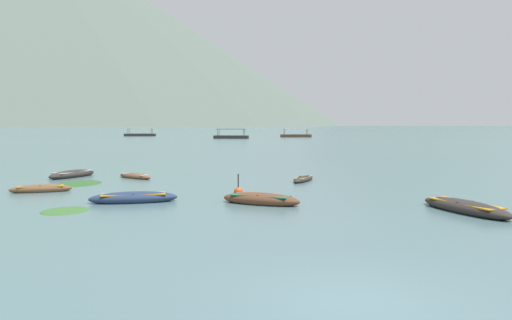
# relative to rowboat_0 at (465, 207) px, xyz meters

# --- Properties ---
(ground_plane) EXTENTS (6000.00, 6000.00, 0.00)m
(ground_plane) POSITION_rel_rowboat_0_xyz_m (-6.90, 1490.66, -0.18)
(ground_plane) COLOR slate
(mountain_1) EXTENTS (1774.86, 1774.86, 616.77)m
(mountain_1) POSITION_rel_rowboat_0_xyz_m (-584.59, 1322.35, 308.20)
(mountain_1) COLOR #56665B
(mountain_1) RESTS_ON ground
(mountain_2) EXTENTS (870.65, 870.65, 273.32)m
(mountain_2) POSITION_rel_rowboat_0_xyz_m (6.41, 1702.77, 136.48)
(mountain_2) COLOR slate
(mountain_2) RESTS_ON ground
(mountain_3) EXTENTS (1347.44, 1347.44, 476.76)m
(mountain_3) POSITION_rel_rowboat_0_xyz_m (731.51, 1662.99, 238.20)
(mountain_3) COLOR #56665B
(mountain_3) RESTS_ON ground
(rowboat_0) EXTENTS (2.49, 4.63, 0.59)m
(rowboat_0) POSITION_rel_rowboat_0_xyz_m (0.00, 0.00, 0.00)
(rowboat_0) COLOR #2D2826
(rowboat_0) RESTS_ON ground
(rowboat_1) EXTENTS (4.00, 1.75, 0.59)m
(rowboat_1) POSITION_rel_rowboat_0_xyz_m (-13.54, 3.32, -0.00)
(rowboat_1) COLOR navy
(rowboat_1) RESTS_ON ground
(rowboat_2) EXTENTS (3.71, 2.66, 0.61)m
(rowboat_2) POSITION_rel_rowboat_0_xyz_m (-7.92, 2.47, 0.01)
(rowboat_2) COLOR brown
(rowboat_2) RESTS_ON ground
(rowboat_3) EXTENTS (2.79, 3.99, 0.58)m
(rowboat_3) POSITION_rel_rowboat_0_xyz_m (-19.48, 14.04, -0.00)
(rowboat_3) COLOR #2D2826
(rowboat_3) RESTS_ON ground
(rowboat_4) EXTENTS (3.12, 1.53, 0.48)m
(rowboat_4) POSITION_rel_rowboat_0_xyz_m (-18.90, 6.94, -0.03)
(rowboat_4) COLOR brown
(rowboat_4) RESTS_ON ground
(rowboat_5) EXTENTS (2.07, 3.15, 0.38)m
(rowboat_5) POSITION_rel_rowboat_0_xyz_m (-4.69, 10.86, -0.06)
(rowboat_5) COLOR #2D2826
(rowboat_5) RESTS_ON ground
(rowboat_6) EXTENTS (2.75, 2.63, 0.40)m
(rowboat_6) POSITION_rel_rowboat_0_xyz_m (-15.25, 13.12, -0.06)
(rowboat_6) COLOR brown
(rowboat_6) RESTS_ON ground
(ferry_0) EXTENTS (8.89, 3.65, 2.54)m
(ferry_0) POSITION_rel_rowboat_0_xyz_m (-34.17, 125.74, 0.26)
(ferry_0) COLOR #2D2826
(ferry_0) RESTS_ON ground
(ferry_1) EXTENTS (8.70, 4.22, 2.54)m
(ferry_1) POSITION_rel_rowboat_0_xyz_m (-7.92, 100.14, 0.26)
(ferry_1) COLOR #2D2826
(ferry_1) RESTS_ON ground
(ferry_2) EXTENTS (8.14, 3.15, 2.54)m
(ferry_2) POSITION_rel_rowboat_0_xyz_m (9.58, 111.57, 0.26)
(ferry_2) COLOR #4C3323
(ferry_2) RESTS_ON ground
(mooring_buoy) EXTENTS (0.46, 0.46, 1.12)m
(mooring_buoy) POSITION_rel_rowboat_0_xyz_m (-8.81, 5.72, -0.08)
(mooring_buoy) COLOR #DB4C1E
(mooring_buoy) RESTS_ON ground
(weed_patch_2) EXTENTS (2.65, 3.55, 0.14)m
(weed_patch_2) POSITION_rel_rowboat_0_xyz_m (-17.97, 10.44, -0.18)
(weed_patch_2) COLOR #2D5628
(weed_patch_2) RESTS_ON ground
(weed_patch_3) EXTENTS (2.39, 2.51, 0.14)m
(weed_patch_3) POSITION_rel_rowboat_0_xyz_m (-15.86, 1.22, -0.18)
(weed_patch_3) COLOR #38662D
(weed_patch_3) RESTS_ON ground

